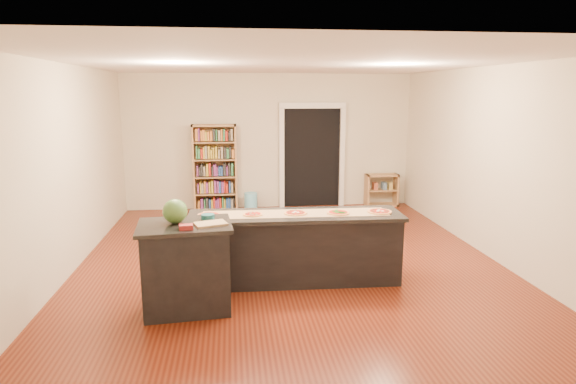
{
  "coord_description": "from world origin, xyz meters",
  "views": [
    {
      "loc": [
        -0.8,
        -6.58,
        2.42
      ],
      "look_at": [
        0.0,
        0.2,
        1.0
      ],
      "focal_mm": 30.0,
      "sensor_mm": 36.0,
      "label": 1
    }
  ],
  "objects": [
    {
      "name": "pizza_e",
      "position": [
        1.08,
        -0.75,
        0.91
      ],
      "size": [
        0.3,
        0.3,
        0.02
      ],
      "color": "#DE9655",
      "rests_on": "kitchen_island"
    },
    {
      "name": "bookshelf",
      "position": [
        -1.14,
        3.29,
        0.89
      ],
      "size": [
        0.89,
        0.32,
        1.78
      ],
      "primitive_type": "cube",
      "color": "tan",
      "rests_on": "ground"
    },
    {
      "name": "doorway",
      "position": [
        0.9,
        3.46,
        1.2
      ],
      "size": [
        1.4,
        0.09,
        2.21
      ],
      "color": "black",
      "rests_on": "room"
    },
    {
      "name": "kitchen_island",
      "position": [
        -0.01,
        -0.69,
        0.45
      ],
      "size": [
        2.73,
        0.74,
        0.9
      ],
      "rotation": [
        0.0,
        0.0,
        -0.03
      ],
      "color": "black",
      "rests_on": "ground"
    },
    {
      "name": "pizza_b",
      "position": [
        -0.55,
        -0.7,
        0.91
      ],
      "size": [
        0.26,
        0.26,
        0.02
      ],
      "color": "#DE9655",
      "rests_on": "kitchen_island"
    },
    {
      "name": "waste_bin",
      "position": [
        -0.43,
        3.12,
        0.19
      ],
      "size": [
        0.27,
        0.27,
        0.39
      ],
      "primitive_type": "cylinder",
      "color": "#6AC7EC",
      "rests_on": "ground"
    },
    {
      "name": "cutting_board",
      "position": [
        -1.05,
        -1.46,
        1.01
      ],
      "size": [
        0.39,
        0.31,
        0.02
      ],
      "primitive_type": "cube",
      "rotation": [
        0.0,
        0.0,
        0.31
      ],
      "color": "tan",
      "rests_on": "side_counter"
    },
    {
      "name": "watermelon",
      "position": [
        -1.43,
        -1.35,
        1.14
      ],
      "size": [
        0.27,
        0.27,
        0.27
      ],
      "primitive_type": "sphere",
      "color": "#144214",
      "rests_on": "side_counter"
    },
    {
      "name": "kraft_paper",
      "position": [
        -0.01,
        -0.67,
        0.9
      ],
      "size": [
        2.38,
        0.5,
        0.0
      ],
      "primitive_type": "cube",
      "rotation": [
        0.0,
        0.0,
        -0.03
      ],
      "color": "tan",
      "rests_on": "kitchen_island"
    },
    {
      "name": "pizza_d",
      "position": [
        0.53,
        -0.74,
        0.91
      ],
      "size": [
        0.31,
        0.31,
        0.02
      ],
      "color": "#DE9655",
      "rests_on": "kitchen_island"
    },
    {
      "name": "pizza_a",
      "position": [
        -1.1,
        -0.68,
        0.91
      ],
      "size": [
        0.29,
        0.29,
        0.02
      ],
      "color": "#DE9655",
      "rests_on": "kitchen_island"
    },
    {
      "name": "room",
      "position": [
        0.0,
        0.0,
        1.4
      ],
      "size": [
        6.0,
        7.0,
        2.8
      ],
      "color": "beige",
      "rests_on": "ground"
    },
    {
      "name": "side_counter",
      "position": [
        -1.33,
        -1.39,
        0.51
      ],
      "size": [
        1.01,
        0.74,
        1.0
      ],
      "rotation": [
        0.0,
        0.0,
        0.08
      ],
      "color": "black",
      "rests_on": "ground"
    },
    {
      "name": "package_red",
      "position": [
        -1.3,
        -1.61,
        1.03
      ],
      "size": [
        0.15,
        0.12,
        0.05
      ],
      "primitive_type": "cube",
      "rotation": [
        0.0,
        0.0,
        0.13
      ],
      "color": "maroon",
      "rests_on": "side_counter"
    },
    {
      "name": "package_teal",
      "position": [
        -1.09,
        -1.21,
        1.03
      ],
      "size": [
        0.15,
        0.15,
        0.06
      ],
      "primitive_type": "cylinder",
      "color": "#195966",
      "rests_on": "side_counter"
    },
    {
      "name": "low_shelf",
      "position": [
        2.41,
        3.3,
        0.35
      ],
      "size": [
        0.69,
        0.3,
        0.69
      ],
      "primitive_type": "cube",
      "color": "tan",
      "rests_on": "ground"
    },
    {
      "name": "pizza_c",
      "position": [
        -0.01,
        -0.69,
        0.91
      ],
      "size": [
        0.29,
        0.29,
        0.02
      ],
      "color": "#DE9655",
      "rests_on": "kitchen_island"
    }
  ]
}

